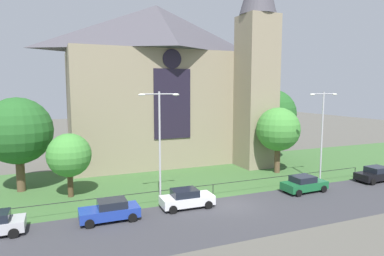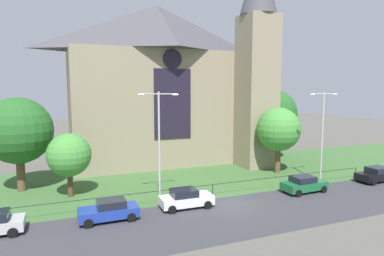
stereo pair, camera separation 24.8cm
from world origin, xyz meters
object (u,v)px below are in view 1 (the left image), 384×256
Objects in this scene: tree_right_near at (278,129)px; parked_car_green at (304,184)px; streetlamp_far at (322,126)px; parked_car_blue at (110,210)px; tree_left_near at (69,155)px; parked_car_black at (376,174)px; church_building at (164,82)px; tree_right_far at (272,114)px; tree_left_far at (18,131)px; parked_car_white at (187,198)px; streetlamp_near at (160,135)px.

tree_right_near is 8.33m from parked_car_green.
streetlamp_far is 2.17× the size of parked_car_blue.
parked_car_black is (29.13, -6.61, -2.95)m from tree_left_near.
parked_car_blue is at bearing -1.32° from parked_car_black.
tree_left_near is at bearing -70.65° from parked_car_blue.
streetlamp_far is (11.16, -16.33, -4.55)m from church_building.
parked_car_black is at bearing -43.92° from tree_right_near.
parked_car_green is (17.52, 0.10, 0.00)m from parked_car_blue.
tree_right_far reaches higher than parked_car_black.
tree_left_far is (-16.48, -8.00, -4.66)m from church_building.
parked_car_black is (7.11, -6.85, -4.16)m from tree_right_near.
church_building is 22.83m from parked_car_blue.
streetlamp_near is at bearing 139.65° from parked_car_white.
parked_car_white is at bearing -176.53° from parked_car_blue.
tree_left_near is 1.31× the size of parked_car_green.
church_building is 2.85× the size of streetlamp_far.
tree_right_far is at bearing -20.78° from church_building.
parked_car_white is (12.58, -9.85, -4.86)m from tree_left_far.
parked_car_blue is (-21.10, -1.88, -4.98)m from streetlamp_far.
streetlamp_near is 2.19× the size of parked_car_blue.
church_building is at bearing 25.89° from tree_left_far.
tree_left_near is at bearing 159.11° from parked_car_green.
parked_car_black is (22.42, -1.73, -5.03)m from streetlamp_near.
parked_car_black is at bearing -17.03° from streetlamp_far.
parked_car_white is at bearing -102.31° from church_building.
streetlamp_far is 2.16× the size of parked_car_white.
parked_car_white is 0.99× the size of parked_car_green.
tree_left_far is at bearing -174.35° from tree_right_far.
streetlamp_near is at bearing 169.92° from parked_car_green.
parked_car_green and parked_car_black have the same top height.
parked_car_green is 1.00× the size of parked_car_black.
church_building is at bearing -118.66° from parked_car_blue.
church_building reaches higher than tree_right_near.
tree_right_far reaches higher than streetlamp_far.
parked_car_white is (-3.89, -17.85, -9.53)m from church_building.
tree_right_near is 22.06m from tree_left_near.
tree_left_far reaches higher than tree_left_near.
parked_car_green is at bearing -67.28° from church_building.
streetlamp_near reaches higher than parked_car_white.
parked_car_green is at bearing -7.70° from streetlamp_near.
parked_car_blue is 0.99× the size of parked_car_white.
streetlamp_near reaches higher than tree_left_near.
tree_right_far is at bearing 63.98° from parked_car_green.
tree_right_near is 1.74× the size of parked_car_white.
streetlamp_near reaches higher than parked_car_black.
tree_left_near reaches higher than parked_car_blue.
streetlamp_far is 21.76m from parked_car_blue.
tree_left_near reaches higher than parked_car_black.
streetlamp_near is (10.87, -8.33, 0.16)m from tree_left_far.
streetlamp_near is 1.01× the size of streetlamp_far.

